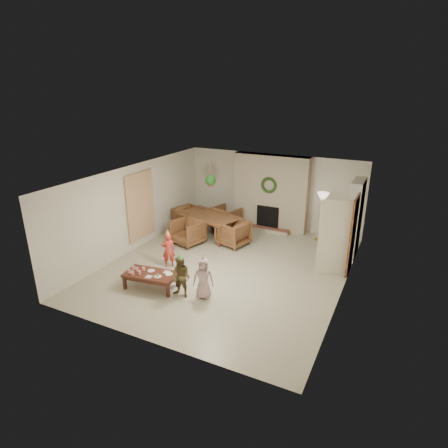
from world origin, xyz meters
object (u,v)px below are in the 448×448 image
Objects in this scene: dining_chair_right at (233,233)px; coffee_table_top at (151,274)px; dining_table at (208,226)px; child_pink at (203,278)px; dining_chair_near at (188,232)px; dining_chair_far at (226,218)px; child_red at (168,250)px; child_plaid at (181,277)px; dining_chair_left at (189,218)px.

dining_chair_right is 0.67× the size of coffee_table_top.
dining_table is 1.09m from dining_chair_right.
dining_table is 2.02× the size of child_pink.
dining_chair_near is 1.39m from dining_chair_right.
dining_table is at bearing 94.78° from child_pink.
dining_chair_near is 2.77m from coffee_table_top.
dining_chair_near and dining_chair_right have the same top height.
child_red reaches higher than dining_chair_far.
dining_chair_right is at bearing 70.41° from coffee_table_top.
child_pink is at bearing 28.24° from dining_chair_right.
child_plaid is at bearing 19.34° from dining_chair_right.
dining_chair_far is at bearing 87.10° from child_pink.
child_red reaches higher than coffee_table_top.
dining_chair_left is at bearing 135.00° from dining_chair_near.
dining_chair_right reaches higher than coffee_table_top.
dining_chair_near is 0.86× the size of child_pink.
dining_chair_left is 4.40m from child_pink.
child_red is 0.96× the size of child_plaid.
dining_chair_near is (-0.24, -0.84, 0.04)m from dining_table.
dining_chair_right is (1.05, -0.30, 0.04)m from dining_table.
dining_chair_near is 1.23m from dining_chair_left.
dining_table is 2.34× the size of dining_chair_left.
child_plaid is (1.13, -1.15, 0.02)m from child_red.
dining_chair_far is 0.85× the size of child_plaid.
child_red is at bearing 103.69° from dining_chair_far.
child_red is at bearing 137.22° from child_plaid.
dining_chair_left is 1.96m from dining_chair_right.
child_plaid is at bearing -45.44° from dining_chair_near.
child_pink reaches higher than dining_chair_right.
dining_chair_far is at bearing 90.00° from dining_table.
dining_chair_far is 0.67× the size of coffee_table_top.
child_pink is at bearing -36.27° from dining_chair_near.
dining_chair_right is (1.28, 0.54, 0.00)m from dining_chair_near.
dining_chair_near is at bearing -115.48° from child_red.
dining_chair_near is 3.18m from child_pink.
child_plaid reaches higher than dining_table.
dining_chair_far is (0.24, 0.84, 0.04)m from dining_table.
dining_chair_left is (-1.07, -0.60, 0.00)m from dining_chair_far.
dining_chair_near is 1.74m from dining_chair_far.
coffee_table_top is 1.27× the size of child_plaid.
coffee_table_top is 1.36m from child_pink.
dining_chair_left is 0.85× the size of child_plaid.
child_red is (-0.93, -2.10, 0.09)m from dining_chair_right.
dining_chair_right reaches higher than dining_table.
dining_chair_right is 2.30m from child_red.
child_plaid is (0.87, -0.01, 0.14)m from coffee_table_top.
dining_chair_right is (0.81, -1.13, 0.00)m from dining_chair_far.
child_pink is (2.55, -3.59, 0.11)m from dining_chair_left.
dining_chair_right is 0.85× the size of child_plaid.
dining_table is at bearing 112.08° from child_plaid.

